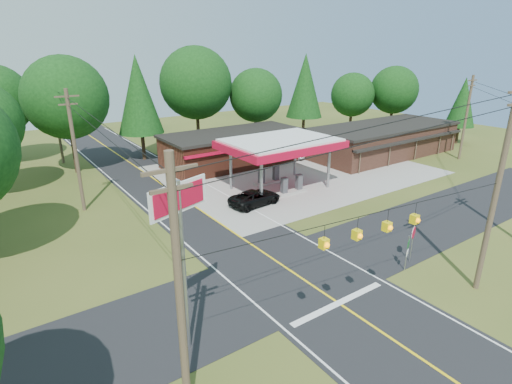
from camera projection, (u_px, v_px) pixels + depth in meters
ground at (295, 274)px, 24.08m from camera, size 120.00×120.00×0.00m
main_highway at (295, 274)px, 24.08m from camera, size 8.00×120.00×0.02m
cross_road at (295, 274)px, 24.08m from camera, size 70.00×7.00×0.02m
lane_center_yellow at (295, 274)px, 24.07m from camera, size 0.15×110.00×0.00m
gas_canopy at (281, 145)px, 37.52m from camera, size 10.60×7.40×4.88m
convenience_store at (234, 148)px, 46.56m from camera, size 16.40×7.55×3.80m
strip_building at (383, 140)px, 50.84m from camera, size 20.40×8.75×3.80m
utility_pole_near_right at (497, 189)px, 20.70m from camera, size 1.80×0.30×11.50m
utility_pole_near_left at (179, 290)px, 13.35m from camera, size 1.80×0.30×10.00m
utility_pole_far_left at (75, 150)px, 31.92m from camera, size 1.80×0.30×10.00m
utility_pole_far_right at (466, 117)px, 47.57m from camera, size 1.80×0.30×10.00m
utility_pole_north at (57, 123)px, 46.00m from camera, size 0.30×0.30×9.50m
overhead_beacons at (374, 215)px, 16.81m from camera, size 17.04×2.04×1.03m
treeline_backdrop at (151, 105)px, 40.53m from camera, size 70.27×51.59×13.30m
suv_car at (255, 198)px, 34.56m from camera, size 5.26×5.26×1.33m
sedan_car at (291, 154)px, 49.23m from camera, size 4.99×4.99×1.28m
big_stop_sign at (181, 225)px, 16.17m from camera, size 2.84×1.02×7.99m
octagonal_stop_sign at (413, 236)px, 24.90m from camera, size 0.80×0.36×2.45m
route_sign_post at (408, 250)px, 24.01m from camera, size 0.45×0.23×2.35m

